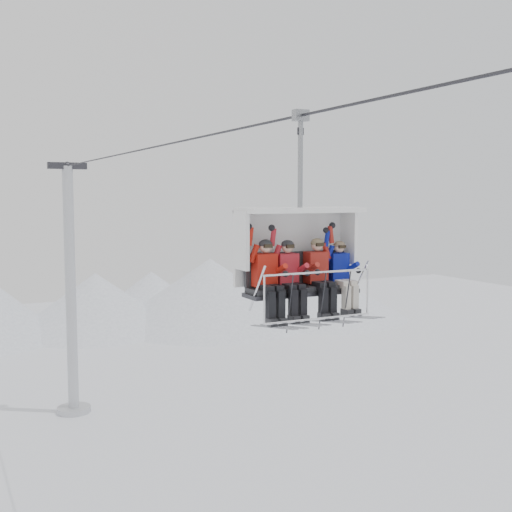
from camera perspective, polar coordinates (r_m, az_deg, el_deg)
name	(u,v)px	position (r m, az deg, el deg)	size (l,w,h in m)	color
ridgeline	(4,306)	(55.71, -21.49, -4.17)	(72.00, 21.00, 7.00)	white
lift_tower_right	(71,307)	(35.82, -16.11, -4.40)	(2.00, 1.80, 13.48)	#B2B4B9
haul_cable	(256,125)	(14.34, 0.00, 11.56)	(0.06, 0.06, 50.00)	#2C2C31
chairlift_carrier	(296,249)	(12.73, 3.62, 0.61)	(2.50, 1.17, 3.98)	black
skier_far_left	(267,277)	(12.13, 1.01, -1.86)	(0.43, 1.69, 1.69)	#B51B0F
skier_center_left	(289,276)	(12.35, 2.98, -1.79)	(0.42, 1.69, 1.65)	#B11D28
skier_center_right	(319,274)	(12.70, 5.61, -1.58)	(0.42, 1.69, 1.67)	#A52219
skier_far_right	(341,274)	(12.98, 7.60, -1.60)	(0.39, 1.69, 1.56)	#0C188E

